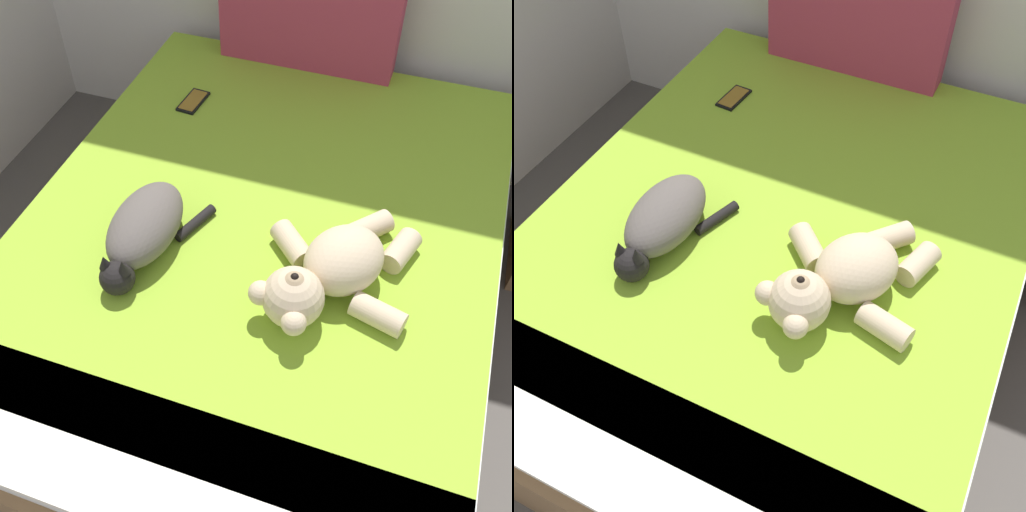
% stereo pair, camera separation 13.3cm
% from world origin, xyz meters
% --- Properties ---
extents(bed, '(1.50, 1.96, 0.52)m').
position_xyz_m(bed, '(1.39, 3.34, 0.25)').
color(bed, olive).
rests_on(bed, ground_plane).
extents(patterned_cushion, '(0.70, 0.12, 0.43)m').
position_xyz_m(patterned_cushion, '(1.28, 4.23, 0.73)').
color(patterned_cushion, '#A5334C').
rests_on(patterned_cushion, bed).
extents(cat, '(0.25, 0.42, 0.15)m').
position_xyz_m(cat, '(1.10, 3.11, 0.59)').
color(cat, '#59514C').
rests_on(cat, bed).
extents(teddy_bear, '(0.44, 0.55, 0.18)m').
position_xyz_m(teddy_bear, '(1.66, 3.13, 0.59)').
color(teddy_bear, beige).
rests_on(teddy_bear, bed).
extents(cell_phone, '(0.08, 0.15, 0.01)m').
position_xyz_m(cell_phone, '(0.95, 3.83, 0.52)').
color(cell_phone, black).
rests_on(cell_phone, bed).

